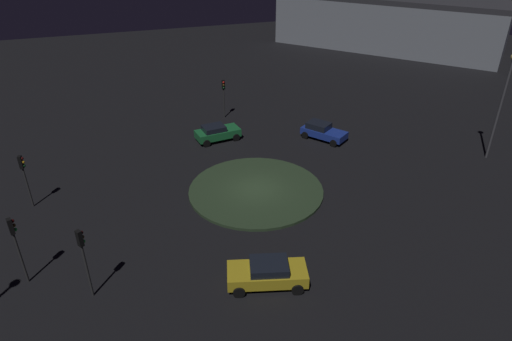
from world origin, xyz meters
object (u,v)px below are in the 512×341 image
streetlamp_south (504,93)px  store_building (388,22)px  car_blue (323,131)px  traffic_light_north_near (24,171)px  traffic_light_northwest (83,251)px  car_green (217,132)px  traffic_light_north (15,238)px  traffic_light_east (224,91)px  car_yellow (267,273)px

streetlamp_south → store_building: size_ratio=0.28×
car_blue → store_building: store_building is taller
traffic_light_north_near → store_building: store_building is taller
streetlamp_south → store_building: bearing=-19.8°
traffic_light_northwest → streetlamp_south: 32.22m
car_green → traffic_light_north: (-14.21, 14.43, 2.22)m
traffic_light_north → traffic_light_east: bearing=31.4°
car_yellow → traffic_light_northwest: (2.19, 9.04, 2.25)m
car_green → traffic_light_northwest: bearing=-131.1°
traffic_light_northwest → traffic_light_north_near: size_ratio=1.08×
traffic_light_north_near → streetlamp_south: (-4.34, -35.29, 2.80)m
traffic_light_north_near → store_building: (30.06, -47.67, 1.03)m
car_yellow → traffic_light_north_near: 17.92m
car_green → traffic_light_northwest: (-16.46, 11.08, 2.26)m
car_blue → streetlamp_south: bearing=20.9°
car_green → streetlamp_south: bearing=-34.4°
traffic_light_northwest → store_building: size_ratio=0.14×
car_blue → traffic_light_northwest: bearing=-90.7°
car_yellow → streetlamp_south: size_ratio=0.53×
store_building → car_blue: bearing=97.4°
car_green → store_building: size_ratio=0.13×
traffic_light_north_near → streetlamp_south: size_ratio=0.45×
store_building → streetlamp_south: bearing=119.3°
traffic_light_northwest → streetlamp_south: (5.90, -31.57, 2.58)m
car_blue → streetlamp_south: size_ratio=0.49×
car_blue → car_yellow: size_ratio=0.92×
traffic_light_north → store_building: size_ratio=0.13×
car_blue → traffic_light_north_near: size_ratio=1.08×
traffic_light_north_near → store_building: 56.36m
car_blue → car_yellow: car_yellow is taller
car_yellow → traffic_light_north_near: bearing=-28.9°
car_blue → car_green: (2.80, 9.10, 0.01)m
traffic_light_north_near → streetlamp_south: bearing=4.7°
car_green → store_building: 40.71m
car_blue → traffic_light_north: 26.24m
store_building → traffic_light_northwest: bearing=91.6°
streetlamp_south → store_building: streetlamp_south is taller
car_green → traffic_light_north_near: (-6.23, 14.80, 2.04)m
traffic_light_northwest → car_blue: bearing=2.6°
traffic_light_northwest → traffic_light_north: bearing=114.5°
traffic_light_north → store_building: bearing=20.9°
traffic_light_northwest → car_green: bearing=24.6°
car_yellow → traffic_light_east: size_ratio=1.20×
traffic_light_east → traffic_light_north_near: bearing=-50.3°
car_blue → traffic_light_east: size_ratio=1.10×
traffic_light_northwest → streetlamp_south: streetlamp_south is taller
car_yellow → store_building: store_building is taller
traffic_light_north_near → store_building: size_ratio=0.13×
car_green → traffic_light_east: size_ratio=1.06×
car_green → store_building: store_building is taller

